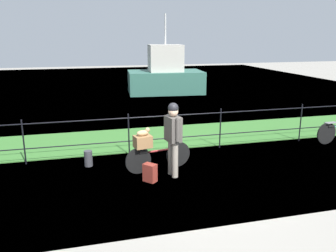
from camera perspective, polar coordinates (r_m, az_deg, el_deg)
The scene contains 11 objects.
ground_plane at distance 7.79m, azimuth 4.98°, elevation -8.50°, with size 60.00×60.00×0.00m, color gray.
grass_strip at distance 10.67m, azimuth -0.69°, elevation -1.82°, with size 27.00×2.40×0.03m, color #38702D.
harbor_water at distance 20.07m, azimuth -7.35°, elevation 5.93°, with size 30.00×30.00×0.00m, color slate.
iron_fence at distance 9.20m, azimuth 1.36°, elevation -0.34°, with size 18.04×0.04×1.14m.
bicycle_main at distance 8.04m, azimuth -1.70°, elevation -5.16°, with size 1.62×0.38×0.62m.
wooden_crate at distance 7.76m, azimuth -4.24°, elevation -2.61°, with size 0.39×0.29×0.27m, color olive.
terrier_dog at distance 7.71m, azimuth -4.10°, elevation -1.07°, with size 0.32×0.19×0.18m.
cyclist_person at distance 7.51m, azimuth 0.86°, elevation -1.19°, with size 0.33×0.53×1.68m.
backpack_on_paving at distance 7.48m, azimuth -3.04°, elevation -7.81°, with size 0.28×0.18×0.40m, color maroon.
mooring_bollard at distance 8.54m, azimuth -13.18°, elevation -5.30°, with size 0.20×0.20×0.39m, color #38383D.
moored_boat_near at distance 18.99m, azimuth -0.44°, elevation 8.43°, with size 4.23×2.70×4.22m.
Camera 1 is at (-2.42, -6.73, 3.08)m, focal length 36.43 mm.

